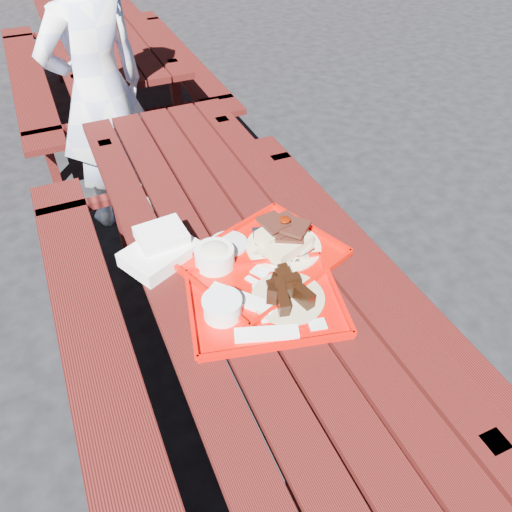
# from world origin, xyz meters

# --- Properties ---
(ground) EXTENTS (60.00, 60.00, 0.00)m
(ground) POSITION_xyz_m (0.00, 0.00, 0.00)
(ground) COLOR black
(ground) RESTS_ON ground
(picnic_table_near) EXTENTS (1.41, 2.40, 0.75)m
(picnic_table_near) POSITION_xyz_m (-0.00, 0.00, 0.56)
(picnic_table_near) COLOR #4B120E
(picnic_table_near) RESTS_ON ground
(picnic_table_far) EXTENTS (1.41, 2.40, 0.75)m
(picnic_table_far) POSITION_xyz_m (-0.00, 2.80, 0.56)
(picnic_table_far) COLOR #4B120E
(picnic_table_far) RESTS_ON ground
(near_tray) EXTENTS (0.61, 0.54, 0.16)m
(near_tray) POSITION_xyz_m (0.03, -0.10, 0.79)
(near_tray) COLOR #CC0B02
(near_tray) RESTS_ON picnic_table_near
(far_tray) EXTENTS (0.55, 0.47, 0.08)m
(far_tray) POSITION_xyz_m (-0.05, -0.32, 0.77)
(far_tray) COLOR red
(far_tray) RESTS_ON picnic_table_near
(white_cloth) EXTENTS (0.29, 0.26, 0.10)m
(white_cloth) POSITION_xyz_m (-0.28, 0.05, 0.79)
(white_cloth) COLOR white
(white_cloth) RESTS_ON picnic_table_near
(person) EXTENTS (0.68, 0.55, 1.60)m
(person) POSITION_xyz_m (-0.23, 1.42, 0.80)
(person) COLOR #BECEFE
(person) RESTS_ON ground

